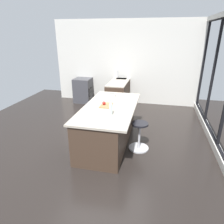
# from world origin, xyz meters

# --- Properties ---
(ground_plane) EXTENTS (7.71, 7.71, 0.00)m
(ground_plane) POSITION_xyz_m (0.00, 0.00, 0.00)
(ground_plane) COLOR black
(interior_partition_left) EXTENTS (0.12, 5.07, 2.86)m
(interior_partition_left) POSITION_xyz_m (-2.96, 0.00, 1.43)
(interior_partition_left) COLOR beige
(interior_partition_left) RESTS_ON ground_plane
(sink_cabinet) EXTENTS (2.09, 0.60, 1.18)m
(sink_cabinet) POSITION_xyz_m (-2.62, -0.09, 0.46)
(sink_cabinet) COLOR #38281E
(sink_cabinet) RESTS_ON ground_plane
(oven_range) EXTENTS (0.60, 0.61, 0.87)m
(oven_range) POSITION_xyz_m (-2.61, -1.49, 0.44)
(oven_range) COLOR #38383D
(oven_range) RESTS_ON ground_plane
(kitchen_island) EXTENTS (2.28, 1.12, 0.90)m
(kitchen_island) POSITION_xyz_m (0.13, 0.14, 0.45)
(kitchen_island) COLOR #38281E
(kitchen_island) RESTS_ON ground_plane
(stool_by_window) EXTENTS (0.44, 0.44, 0.62)m
(stool_by_window) POSITION_xyz_m (0.27, 0.88, 0.29)
(stool_by_window) COLOR #B7B7BC
(stool_by_window) RESTS_ON ground_plane
(cutting_board) EXTENTS (0.36, 0.24, 0.02)m
(cutting_board) POSITION_xyz_m (0.12, 0.10, 0.91)
(cutting_board) COLOR olive
(cutting_board) RESTS_ON kitchen_island
(apple_red) EXTENTS (0.08, 0.08, 0.08)m
(apple_red) POSITION_xyz_m (0.12, 0.05, 0.96)
(apple_red) COLOR red
(apple_red) RESTS_ON cutting_board
(water_bottle) EXTENTS (0.06, 0.06, 0.31)m
(water_bottle) POSITION_xyz_m (0.60, 0.32, 1.02)
(water_bottle) COLOR silver
(water_bottle) RESTS_ON kitchen_island
(fruit_bowl) EXTENTS (0.19, 0.19, 0.07)m
(fruit_bowl) POSITION_xyz_m (-0.59, 0.07, 0.94)
(fruit_bowl) COLOR silver
(fruit_bowl) RESTS_ON kitchen_island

